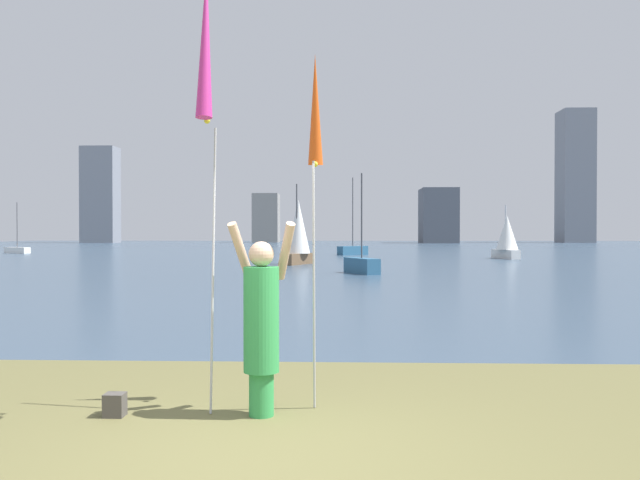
{
  "coord_description": "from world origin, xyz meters",
  "views": [
    {
      "loc": [
        0.7,
        -5.21,
        1.83
      ],
      "look_at": [
        -0.11,
        17.38,
        1.53
      ],
      "focal_mm": 36.62,
      "sensor_mm": 36.0,
      "label": 1
    }
  ],
  "objects": [
    {
      "name": "skyline_tower_0",
      "position": [
        -37.99,
        97.16,
        7.61
      ],
      "size": [
        5.31,
        3.89,
        15.22
      ],
      "color": "gray",
      "rests_on": "ground"
    },
    {
      "name": "bag",
      "position": [
        -1.55,
        1.13,
        0.11
      ],
      "size": [
        0.2,
        0.18,
        0.23
      ],
      "color": "#4C4742",
      "rests_on": "ground"
    },
    {
      "name": "skyline_tower_3",
      "position": [
        38.4,
        102.43,
        10.74
      ],
      "size": [
        4.98,
        5.25,
        21.48
      ],
      "color": "gray",
      "rests_on": "ground"
    },
    {
      "name": "sailboat_0",
      "position": [
        1.41,
        45.22,
        0.41
      ],
      "size": [
        2.44,
        2.21,
        5.98
      ],
      "color": "#2D6084",
      "rests_on": "ground"
    },
    {
      "name": "sailboat_4",
      "position": [
        -26.37,
        47.87,
        0.29
      ],
      "size": [
        2.33,
        1.42,
        4.21
      ],
      "color": "white",
      "rests_on": "ground"
    },
    {
      "name": "sailboat_3",
      "position": [
        1.49,
        23.04,
        0.37
      ],
      "size": [
        1.57,
        2.35,
        4.34
      ],
      "color": "#2D6084",
      "rests_on": "ground"
    },
    {
      "name": "person",
      "position": [
        -0.11,
        1.21,
        0.95
      ],
      "size": [
        0.71,
        0.52,
        1.93
      ],
      "rotation": [
        0.0,
        0.0,
        0.06
      ],
      "color": "green",
      "rests_on": "ground"
    },
    {
      "name": "kite_flag_left",
      "position": [
        -0.62,
        1.04,
        3.59
      ],
      "size": [
        0.16,
        0.65,
        4.47
      ],
      "color": "#B2B2B7",
      "rests_on": "ground"
    },
    {
      "name": "skyline_tower_2",
      "position": [
        15.5,
        97.29,
        4.25
      ],
      "size": [
        5.48,
        7.02,
        8.49
      ],
      "color": "#565B66",
      "rests_on": "ground"
    },
    {
      "name": "sailboat_7",
      "position": [
        11.56,
        38.54,
        1.46
      ],
      "size": [
        1.75,
        2.99,
        3.58
      ],
      "color": "white",
      "rests_on": "ground"
    },
    {
      "name": "kite_flag_right",
      "position": [
        0.4,
        1.68,
        3.03
      ],
      "size": [
        0.16,
        0.61,
        3.7
      ],
      "color": "#B2B2B7",
      "rests_on": "ground"
    },
    {
      "name": "sailboat_2",
      "position": [
        -1.82,
        30.82,
        1.77
      ],
      "size": [
        1.78,
        2.69,
        4.43
      ],
      "color": "brown",
      "rests_on": "ground"
    },
    {
      "name": "skyline_tower_1",
      "position": [
        -12.13,
        102.39,
        4.02
      ],
      "size": [
        4.22,
        4.41,
        8.04
      ],
      "color": "gray",
      "rests_on": "ground"
    },
    {
      "name": "ground",
      "position": [
        0.0,
        50.95,
        -0.06
      ],
      "size": [
        120.0,
        138.0,
        0.12
      ],
      "color": "brown"
    }
  ]
}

